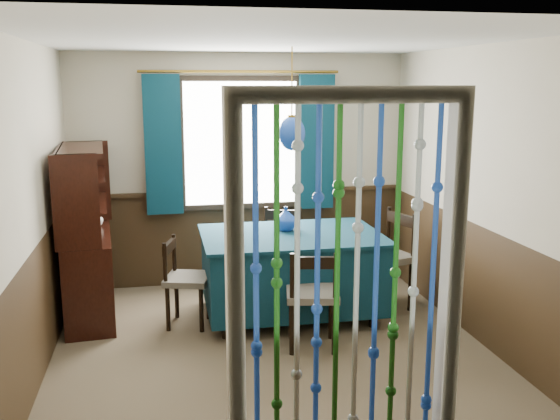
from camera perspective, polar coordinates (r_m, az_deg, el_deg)
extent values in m
plane|color=brown|center=(5.24, -0.55, -13.13)|extent=(4.00, 4.00, 0.00)
plane|color=silver|center=(4.77, -0.61, 15.30)|extent=(4.00, 4.00, 0.00)
plane|color=#C0B69D|center=(6.80, -3.63, 3.63)|extent=(3.60, 0.00, 3.60)
plane|color=#C0B69D|center=(2.97, 6.47, -7.01)|extent=(3.60, 0.00, 3.60)
plane|color=#C0B69D|center=(4.87, -21.90, -0.41)|extent=(0.00, 4.00, 4.00)
plane|color=#C0B69D|center=(5.47, 18.33, 1.08)|extent=(0.00, 4.00, 4.00)
plane|color=#332313|center=(6.93, -3.53, -2.54)|extent=(3.60, 0.00, 3.60)
plane|color=#332313|center=(5.06, -21.09, -8.74)|extent=(0.00, 4.00, 4.00)
plane|color=#332313|center=(5.64, 17.71, -6.44)|extent=(0.00, 4.00, 4.00)
cube|color=black|center=(6.72, -3.61, 6.10)|extent=(1.32, 0.12, 1.42)
cube|color=#0B2D3C|center=(5.92, 1.03, -5.55)|extent=(1.61, 1.09, 0.65)
cube|color=#0B2D3C|center=(5.82, 1.04, -2.33)|extent=(1.67, 1.15, 0.03)
cylinder|color=black|center=(5.56, -5.01, -10.89)|extent=(0.07, 0.07, 0.14)
cylinder|color=black|center=(5.84, 8.47, -9.84)|extent=(0.07, 0.07, 0.14)
cylinder|color=black|center=(6.33, -5.81, -8.03)|extent=(0.07, 0.07, 0.14)
cylinder|color=black|center=(6.58, 6.05, -7.27)|extent=(0.07, 0.07, 0.14)
cylinder|color=black|center=(5.17, 1.10, -10.86)|extent=(0.04, 0.04, 0.44)
cylinder|color=black|center=(5.19, 5.00, -10.81)|extent=(0.04, 0.04, 0.44)
cylinder|color=black|center=(5.47, 1.01, -9.55)|extent=(0.04, 0.04, 0.44)
cylinder|color=black|center=(5.49, 4.68, -9.51)|extent=(0.04, 0.04, 0.44)
cube|color=#5B5549|center=(5.24, 2.98, -7.66)|extent=(0.49, 0.48, 0.06)
cube|color=black|center=(4.98, 3.13, -4.84)|extent=(0.37, 0.11, 0.10)
cylinder|color=black|center=(5.01, 1.12, -6.34)|extent=(0.04, 0.04, 0.43)
cylinder|color=black|center=(5.03, 5.10, -6.31)|extent=(0.04, 0.04, 0.43)
cylinder|color=black|center=(6.75, 1.78, -5.34)|extent=(0.04, 0.04, 0.45)
cylinder|color=black|center=(6.78, -1.27, -5.26)|extent=(0.04, 0.04, 0.45)
cylinder|color=black|center=(6.42, 1.59, -6.23)|extent=(0.04, 0.04, 0.45)
cylinder|color=black|center=(6.46, -1.63, -6.13)|extent=(0.04, 0.04, 0.45)
cube|color=#5B5549|center=(6.53, 0.12, -3.59)|extent=(0.54, 0.53, 0.06)
cube|color=black|center=(6.62, 0.26, -0.42)|extent=(0.38, 0.15, 0.10)
cylinder|color=black|center=(6.64, 1.81, -1.64)|extent=(0.04, 0.04, 0.44)
cylinder|color=black|center=(6.67, -1.28, -1.57)|extent=(0.04, 0.04, 0.44)
cylinder|color=black|center=(6.02, -9.42, -7.83)|extent=(0.04, 0.04, 0.41)
cylinder|color=black|center=(5.73, -10.22, -8.89)|extent=(0.04, 0.04, 0.41)
cylinder|color=black|center=(5.95, -6.56, -7.97)|extent=(0.04, 0.04, 0.41)
cylinder|color=black|center=(5.66, -7.21, -9.05)|extent=(0.04, 0.04, 0.41)
cube|color=#5B5549|center=(5.76, -8.42, -6.25)|extent=(0.48, 0.49, 0.05)
cube|color=black|center=(5.72, -10.09, -3.30)|extent=(0.13, 0.34, 0.09)
cylinder|color=black|center=(5.90, -9.65, -4.10)|extent=(0.04, 0.04, 0.40)
cylinder|color=black|center=(5.60, -10.47, -4.99)|extent=(0.04, 0.04, 0.40)
cylinder|color=black|center=(6.24, 11.86, -6.86)|extent=(0.05, 0.05, 0.49)
cylinder|color=black|center=(6.53, 9.68, -5.92)|extent=(0.05, 0.05, 0.49)
cylinder|color=black|center=(6.02, 9.07, -7.44)|extent=(0.05, 0.05, 0.49)
cylinder|color=black|center=(6.32, 6.95, -6.43)|extent=(0.05, 0.05, 0.49)
cube|color=#5B5549|center=(6.19, 9.47, -4.23)|extent=(0.57, 0.58, 0.06)
cube|color=black|center=(6.23, 11.03, -0.83)|extent=(0.15, 0.41, 0.11)
cylinder|color=black|center=(6.11, 12.12, -2.57)|extent=(0.04, 0.04, 0.48)
cylinder|color=black|center=(6.41, 9.89, -1.81)|extent=(0.04, 0.04, 0.48)
cube|color=black|center=(6.19, -17.05, -5.72)|extent=(0.53, 1.27, 0.81)
cube|color=black|center=(5.43, -18.17, 0.62)|extent=(0.38, 0.08, 0.81)
cube|color=black|center=(6.58, -16.95, 2.55)|extent=(0.38, 0.08, 0.81)
cube|color=black|center=(5.95, -17.73, 5.32)|extent=(0.48, 1.27, 0.04)
cube|color=black|center=(6.03, -19.33, 1.60)|extent=(0.14, 1.21, 0.81)
cube|color=black|center=(6.02, -17.15, 0.58)|extent=(0.43, 1.18, 0.02)
cube|color=black|center=(5.98, -17.30, 3.08)|extent=(0.43, 1.18, 0.02)
cylinder|color=olive|center=(5.65, 1.09, 10.86)|extent=(0.01, 0.01, 0.76)
ellipsoid|color=#163B98|center=(5.67, 1.08, 7.00)|extent=(0.25, 0.25, 0.30)
cylinder|color=olive|center=(5.66, 1.08, 8.53)|extent=(0.08, 0.08, 0.03)
imported|color=#163B98|center=(5.93, 0.53, -0.89)|extent=(0.22, 0.22, 0.21)
imported|color=beige|center=(5.71, -17.29, 0.39)|extent=(0.23, 0.23, 0.05)
imported|color=beige|center=(6.32, -16.62, -0.65)|extent=(0.20, 0.20, 0.19)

